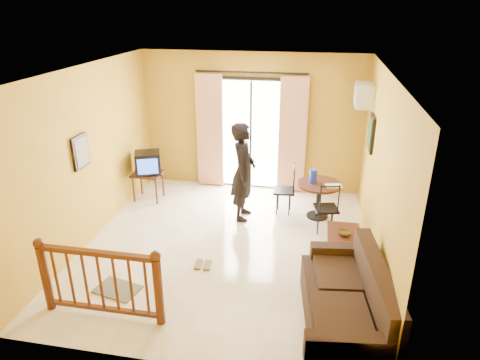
% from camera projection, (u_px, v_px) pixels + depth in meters
% --- Properties ---
extents(ground, '(5.00, 5.00, 0.00)m').
position_uv_depth(ground, '(226.00, 246.00, 6.96)').
color(ground, beige).
rests_on(ground, ground).
extents(room_shell, '(5.00, 5.00, 5.00)m').
position_uv_depth(room_shell, '(224.00, 147.00, 6.30)').
color(room_shell, white).
rests_on(room_shell, ground).
extents(balcony_door, '(2.25, 0.14, 2.46)m').
position_uv_depth(balcony_door, '(251.00, 134.00, 8.70)').
color(balcony_door, black).
rests_on(balcony_door, ground).
extents(tv_table, '(0.56, 0.47, 0.56)m').
position_uv_depth(tv_table, '(148.00, 176.00, 8.43)').
color(tv_table, black).
rests_on(tv_table, ground).
extents(television, '(0.60, 0.57, 0.43)m').
position_uv_depth(television, '(148.00, 163.00, 8.31)').
color(television, black).
rests_on(television, tv_table).
extents(picture_left, '(0.05, 0.42, 0.52)m').
position_uv_depth(picture_left, '(81.00, 152.00, 6.56)').
color(picture_left, black).
rests_on(picture_left, room_shell).
extents(dining_table, '(0.80, 0.80, 0.67)m').
position_uv_depth(dining_table, '(319.00, 190.00, 7.71)').
color(dining_table, black).
rests_on(dining_table, ground).
extents(water_jug, '(0.13, 0.13, 0.25)m').
position_uv_depth(water_jug, '(313.00, 176.00, 7.63)').
color(water_jug, '#152CCC').
rests_on(water_jug, dining_table).
extents(serving_tray, '(0.31, 0.23, 0.02)m').
position_uv_depth(serving_tray, '(334.00, 186.00, 7.52)').
color(serving_tray, beige).
rests_on(serving_tray, dining_table).
extents(dining_chairs, '(1.22, 1.06, 0.95)m').
position_uv_depth(dining_chairs, '(303.00, 222.00, 7.73)').
color(dining_chairs, black).
rests_on(dining_chairs, ground).
extents(air_conditioner, '(0.31, 0.60, 0.40)m').
position_uv_depth(air_conditioner, '(364.00, 95.00, 7.53)').
color(air_conditioner, silver).
rests_on(air_conditioner, room_shell).
extents(botanical_print, '(0.05, 0.50, 0.60)m').
position_uv_depth(botanical_print, '(371.00, 133.00, 7.12)').
color(botanical_print, black).
rests_on(botanical_print, room_shell).
extents(coffee_table, '(0.50, 0.90, 0.40)m').
position_uv_depth(coffee_table, '(343.00, 243.00, 6.53)').
color(coffee_table, black).
rests_on(coffee_table, ground).
extents(bowl, '(0.22, 0.22, 0.06)m').
position_uv_depth(bowl, '(344.00, 233.00, 6.49)').
color(bowl, '#503E1B').
rests_on(bowl, coffee_table).
extents(sofa, '(1.11, 2.02, 0.91)m').
position_uv_depth(sofa, '(349.00, 304.00, 5.10)').
color(sofa, black).
rests_on(sofa, ground).
extents(standing_person, '(0.43, 0.65, 1.78)m').
position_uv_depth(standing_person, '(243.00, 172.00, 7.57)').
color(standing_person, black).
rests_on(standing_person, ground).
extents(stair_balustrade, '(1.63, 0.13, 1.04)m').
position_uv_depth(stair_balustrade, '(100.00, 278.00, 5.22)').
color(stair_balustrade, '#471E0F').
rests_on(stair_balustrade, ground).
extents(doormat, '(0.67, 0.52, 0.02)m').
position_uv_depth(doormat, '(117.00, 289.00, 5.90)').
color(doormat, '#5B5749').
rests_on(doormat, ground).
extents(sandals, '(0.27, 0.26, 0.03)m').
position_uv_depth(sandals, '(203.00, 265.00, 6.44)').
color(sandals, '#503E1B').
rests_on(sandals, ground).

